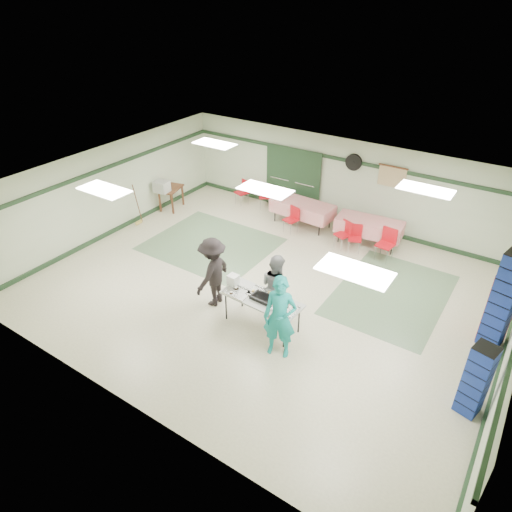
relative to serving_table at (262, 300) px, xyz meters
The scene contains 40 objects.
floor 1.65m from the serving_table, 120.65° to the left, with size 11.00×11.00×0.00m, color beige.
ceiling 2.48m from the serving_table, 120.65° to the left, with size 11.00×11.00×0.00m, color white.
wall_back 5.86m from the serving_table, 97.45° to the left, with size 11.00×11.00×0.00m, color beige.
wall_front 3.37m from the serving_table, 103.19° to the right, with size 11.00×11.00×0.00m, color beige.
wall_left 6.42m from the serving_table, 168.48° to the left, with size 9.00×9.00×0.00m, color beige.
trim_back 5.95m from the serving_table, 97.49° to the left, with size 11.00×0.06×0.10m, color #1E3820.
baseboard_back 5.83m from the serving_table, 97.49° to the left, with size 11.00×0.06×0.12m, color #1E3820.
trim_left 6.49m from the serving_table, 168.42° to the left, with size 9.00×0.06×0.10m, color #1E3820.
baseboard_left 6.39m from the serving_table, 168.42° to the left, with size 9.00×0.06×0.12m, color #1E3820.
baseboard_right 4.93m from the serving_table, 15.14° to the left, with size 9.00×0.06×0.12m, color #1E3820.
green_patch_a 4.04m from the serving_table, 145.05° to the left, with size 3.50×3.00×0.01m, color slate.
green_patch_b 3.52m from the serving_table, 53.63° to the left, with size 2.50×3.50×0.01m, color slate.
double_door_left 6.44m from the serving_table, 117.35° to the left, with size 0.90×0.06×2.10m, color gray.
double_door_right 6.07m from the serving_table, 109.34° to the left, with size 0.90×0.06×2.10m, color gray.
door_frame 6.22m from the serving_table, 113.58° to the left, with size 2.00×0.03×2.15m, color #1E3820.
wall_fan 5.89m from the serving_table, 94.56° to the left, with size 0.50×0.50×0.10m, color black.
scroll_banner 5.87m from the serving_table, 82.58° to the left, with size 0.80×0.02×0.60m, color #D4BB84.
serving_table is the anchor object (origin of this frame).
sheet_tray_right 0.60m from the serving_table, ahead, with size 0.58×0.44×0.02m, color silver.
sheet_tray_mid 0.16m from the serving_table, 138.82° to the left, with size 0.53×0.40×0.02m, color silver.
sheet_tray_left 0.58m from the serving_table, 166.38° to the right, with size 0.57×0.43×0.02m, color silver.
baking_pan 0.10m from the serving_table, 29.04° to the right, with size 0.51×0.32×0.08m, color black.
foam_box_stack 0.84m from the serving_table, behind, with size 0.23×0.21×0.26m, color white.
volunteer_teal 0.97m from the serving_table, 34.63° to the right, with size 0.68×0.45×1.87m, color teal.
volunteer_grey 0.54m from the serving_table, 86.40° to the left, with size 0.77×0.60×1.59m, color gray.
volunteer_dark 1.43m from the serving_table, behind, with size 1.13×0.65×1.75m, color black.
dining_table_a 4.91m from the serving_table, 83.42° to the left, with size 1.96×1.02×0.77m.
dining_table_b 5.15m from the serving_table, 108.57° to the left, with size 2.00×0.97×0.77m.
chair_a 4.32m from the serving_table, 84.88° to the left, with size 0.48×0.48×0.79m.
chair_b 4.30m from the serving_table, 89.17° to the left, with size 0.50×0.50×0.82m.
chair_c 4.51m from the serving_table, 73.18° to the left, with size 0.48×0.48×0.93m.
chair_d 4.62m from the serving_table, 111.09° to the left, with size 0.46×0.46×0.81m.
chair_loose_a 6.30m from the serving_table, 122.02° to the left, with size 0.52×0.52×0.80m.
chair_loose_b 6.58m from the serving_table, 128.42° to the left, with size 0.49×0.49×0.84m.
crate_stack_blue_a 4.94m from the serving_table, 26.74° to the left, with size 0.43×0.43×2.24m, color navy.
crate_stack_red 4.95m from the serving_table, 27.27° to the left, with size 0.44×0.44×1.71m, color maroon.
crate_stack_blue_b 4.40m from the serving_table, ahead, with size 0.38×0.38×1.50m, color navy.
printer_table 6.86m from the serving_table, 149.40° to the left, with size 0.79×1.02×0.74m.
office_printer 6.68m from the serving_table, 152.26° to the left, with size 0.46×0.40×0.36m, color #ABAAA6.
broom 6.33m from the serving_table, 160.95° to the left, with size 0.03×0.03×1.35m, color brown.
Camera 1 is at (5.07, -8.02, 6.72)m, focal length 32.00 mm.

